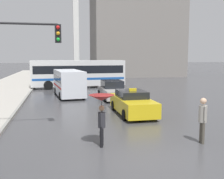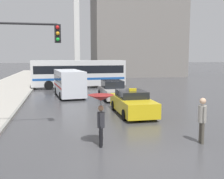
{
  "view_description": "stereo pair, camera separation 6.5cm",
  "coord_description": "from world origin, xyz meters",
  "px_view_note": "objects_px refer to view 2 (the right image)",
  "views": [
    {
      "loc": [
        -2.92,
        -8.06,
        3.43
      ],
      "look_at": [
        0.45,
        7.88,
        1.4
      ],
      "focal_mm": 42.0,
      "sensor_mm": 36.0,
      "label": 1
    },
    {
      "loc": [
        -2.85,
        -8.07,
        3.43
      ],
      "look_at": [
        0.45,
        7.88,
        1.4
      ],
      "focal_mm": 42.0,
      "sensor_mm": 36.0,
      "label": 2
    }
  ],
  "objects_px": {
    "monument_cross": "(76,6)",
    "ambulance_van": "(69,82)",
    "pedestrian_man": "(202,116)",
    "traffic_light": "(20,53)",
    "taxi": "(132,103)",
    "city_bus": "(79,72)",
    "pedestrian_with_umbrella": "(101,105)",
    "sedan_red": "(113,90)"
  },
  "relations": [
    {
      "from": "taxi",
      "to": "monument_cross",
      "type": "xyz_separation_m",
      "value": [
        -1.05,
        30.33,
        11.18
      ]
    },
    {
      "from": "pedestrian_with_umbrella",
      "to": "pedestrian_man",
      "type": "relative_size",
      "value": 1.1
    },
    {
      "from": "sedan_red",
      "to": "ambulance_van",
      "type": "relative_size",
      "value": 0.82
    },
    {
      "from": "taxi",
      "to": "sedan_red",
      "type": "relative_size",
      "value": 1.0
    },
    {
      "from": "taxi",
      "to": "traffic_light",
      "type": "distance_m",
      "value": 7.23
    },
    {
      "from": "sedan_red",
      "to": "pedestrian_man",
      "type": "distance_m",
      "value": 11.85
    },
    {
      "from": "pedestrian_with_umbrella",
      "to": "monument_cross",
      "type": "bearing_deg",
      "value": 11.68
    },
    {
      "from": "ambulance_van",
      "to": "monument_cross",
      "type": "distance_m",
      "value": 24.81
    },
    {
      "from": "taxi",
      "to": "pedestrian_with_umbrella",
      "type": "relative_size",
      "value": 2.3
    },
    {
      "from": "pedestrian_man",
      "to": "traffic_light",
      "type": "distance_m",
      "value": 8.1
    },
    {
      "from": "taxi",
      "to": "traffic_light",
      "type": "relative_size",
      "value": 0.89
    },
    {
      "from": "ambulance_van",
      "to": "pedestrian_man",
      "type": "relative_size",
      "value": 3.05
    },
    {
      "from": "ambulance_van",
      "to": "pedestrian_man",
      "type": "bearing_deg",
      "value": 101.86
    },
    {
      "from": "pedestrian_with_umbrella",
      "to": "pedestrian_man",
      "type": "bearing_deg",
      "value": -81.92
    },
    {
      "from": "taxi",
      "to": "ambulance_van",
      "type": "xyz_separation_m",
      "value": [
        -3.42,
        8.02,
        0.59
      ]
    },
    {
      "from": "ambulance_van",
      "to": "city_bus",
      "type": "bearing_deg",
      "value": -108.43
    },
    {
      "from": "monument_cross",
      "to": "ambulance_van",
      "type": "bearing_deg",
      "value": -96.06
    },
    {
      "from": "taxi",
      "to": "monument_cross",
      "type": "distance_m",
      "value": 32.34
    },
    {
      "from": "ambulance_van",
      "to": "city_bus",
      "type": "relative_size",
      "value": 0.54
    },
    {
      "from": "pedestrian_with_umbrella",
      "to": "monument_cross",
      "type": "xyz_separation_m",
      "value": [
        1.74,
        35.67,
        10.24
      ]
    },
    {
      "from": "pedestrian_man",
      "to": "monument_cross",
      "type": "distance_m",
      "value": 37.75
    },
    {
      "from": "city_bus",
      "to": "traffic_light",
      "type": "relative_size",
      "value": 2.02
    },
    {
      "from": "sedan_red",
      "to": "traffic_light",
      "type": "distance_m",
      "value": 11.11
    },
    {
      "from": "traffic_light",
      "to": "city_bus",
      "type": "bearing_deg",
      "value": 77.38
    },
    {
      "from": "ambulance_van",
      "to": "sedan_red",
      "type": "bearing_deg",
      "value": 143.17
    },
    {
      "from": "pedestrian_man",
      "to": "monument_cross",
      "type": "bearing_deg",
      "value": -168.35
    },
    {
      "from": "pedestrian_with_umbrella",
      "to": "traffic_light",
      "type": "bearing_deg",
      "value": 66.73
    },
    {
      "from": "pedestrian_with_umbrella",
      "to": "pedestrian_man",
      "type": "distance_m",
      "value": 4.04
    },
    {
      "from": "city_bus",
      "to": "traffic_light",
      "type": "distance_m",
      "value": 17.97
    },
    {
      "from": "city_bus",
      "to": "pedestrian_with_umbrella",
      "type": "xyz_separation_m",
      "value": [
        -0.74,
        -19.89,
        -0.09
      ]
    },
    {
      "from": "pedestrian_man",
      "to": "traffic_light",
      "type": "relative_size",
      "value": 0.36
    },
    {
      "from": "ambulance_van",
      "to": "city_bus",
      "type": "height_order",
      "value": "city_bus"
    },
    {
      "from": "sedan_red",
      "to": "ambulance_van",
      "type": "distance_m",
      "value": 4.06
    },
    {
      "from": "ambulance_van",
      "to": "taxi",
      "type": "bearing_deg",
      "value": 106.49
    },
    {
      "from": "city_bus",
      "to": "monument_cross",
      "type": "xyz_separation_m",
      "value": [
        1.0,
        15.78,
        10.15
      ]
    },
    {
      "from": "taxi",
      "to": "traffic_light",
      "type": "bearing_deg",
      "value": 25.91
    },
    {
      "from": "taxi",
      "to": "city_bus",
      "type": "distance_m",
      "value": 14.72
    },
    {
      "from": "sedan_red",
      "to": "monument_cross",
      "type": "bearing_deg",
      "value": -87.41
    },
    {
      "from": "taxi",
      "to": "city_bus",
      "type": "xyz_separation_m",
      "value": [
        -2.05,
        14.54,
        1.03
      ]
    },
    {
      "from": "pedestrian_with_umbrella",
      "to": "monument_cross",
      "type": "distance_m",
      "value": 37.15
    },
    {
      "from": "sedan_red",
      "to": "city_bus",
      "type": "bearing_deg",
      "value": -76.18
    },
    {
      "from": "taxi",
      "to": "pedestrian_man",
      "type": "xyz_separation_m",
      "value": [
        1.19,
        -5.79,
        0.43
      ]
    }
  ]
}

